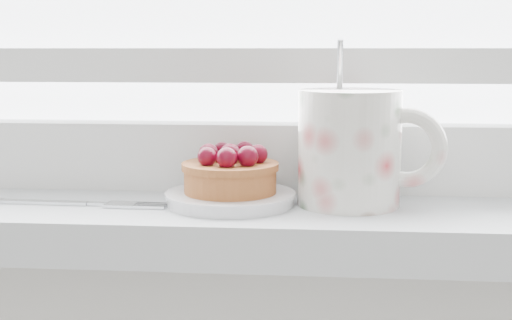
# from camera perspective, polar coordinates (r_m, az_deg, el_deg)

# --- Properties ---
(saucer) EXTENTS (0.12, 0.12, 0.01)m
(saucer) POSITION_cam_1_polar(r_m,az_deg,el_deg) (0.68, -2.06, -3.09)
(saucer) COLOR white
(saucer) RESTS_ON windowsill
(raspberry_tart) EXTENTS (0.09, 0.09, 0.05)m
(raspberry_tart) POSITION_cam_1_polar(r_m,az_deg,el_deg) (0.67, -2.06, -0.94)
(raspberry_tart) COLOR brown
(raspberry_tart) RESTS_ON saucer
(floral_mug) EXTENTS (0.15, 0.11, 0.16)m
(floral_mug) POSITION_cam_1_polar(r_m,az_deg,el_deg) (0.67, 7.79, 1.15)
(floral_mug) COLOR silver
(floral_mug) RESTS_ON windowsill
(fork) EXTENTS (0.18, 0.02, 0.00)m
(fork) POSITION_cam_1_polar(r_m,az_deg,el_deg) (0.70, -14.50, -3.35)
(fork) COLOR silver
(fork) RESTS_ON windowsill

